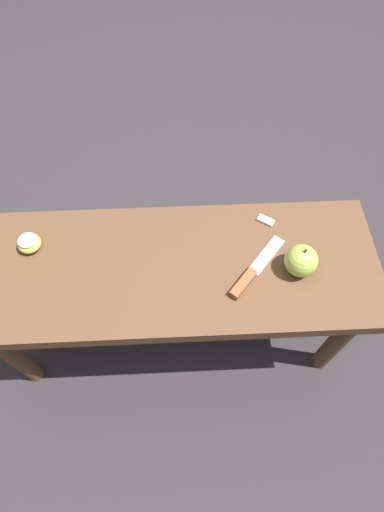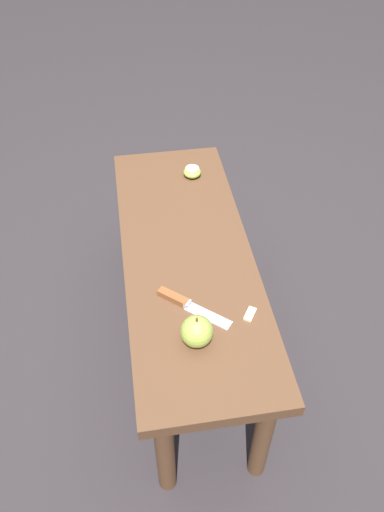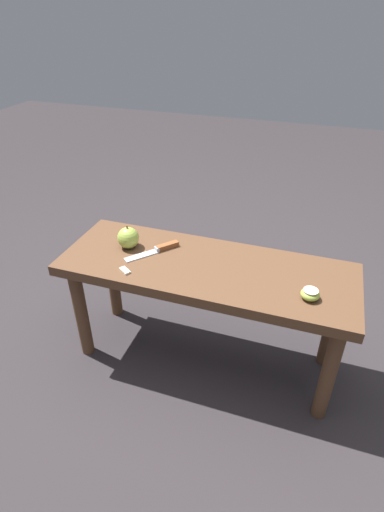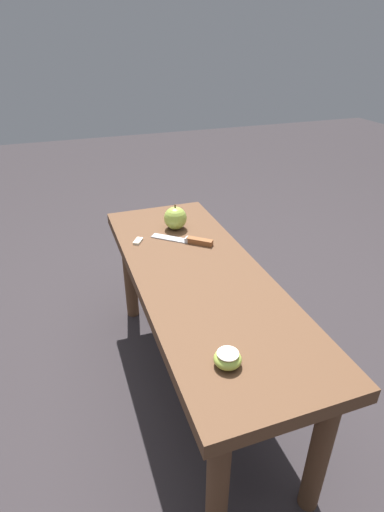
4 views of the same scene
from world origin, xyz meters
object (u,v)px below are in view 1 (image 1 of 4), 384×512
Objects in this scene: wooden_bench at (173,279)px; apple_cut at (29,243)px; knife at (250,275)px; apple_whole at (301,261)px.

wooden_bench is 17.54× the size of apple_cut.
knife is 1.99× the size of apple_whole.
apple_whole is at bearing -42.17° from knife.
apple_whole is 1.52× the size of apple_cut.
apple_whole is at bearing 175.72° from wooden_bench.
apple_cut is (0.58, -0.12, 0.01)m from knife.
apple_cut reaches higher than wooden_bench.
apple_whole is (-0.13, -0.02, 0.03)m from knife.
apple_whole reaches higher than wooden_bench.
wooden_bench is at bearing 168.71° from apple_cut.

